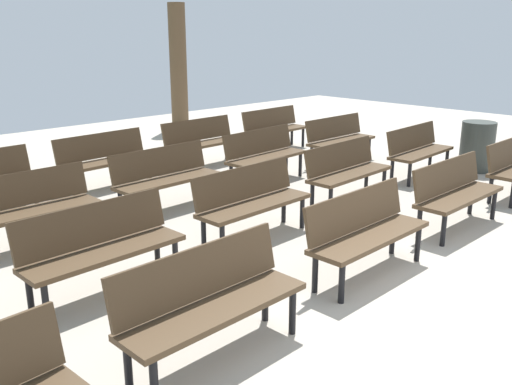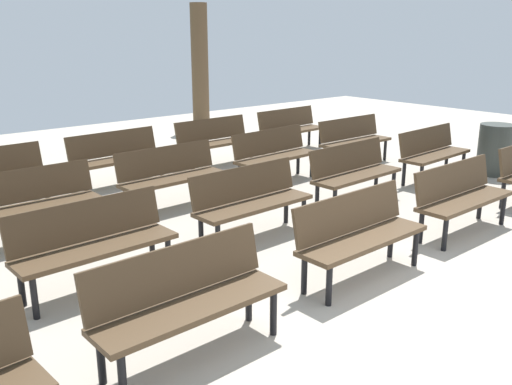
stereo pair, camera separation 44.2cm
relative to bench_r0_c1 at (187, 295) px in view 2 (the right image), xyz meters
name	(u,v)px [view 2 (the right image)]	position (x,y,z in m)	size (l,w,h in m)	color
ground_plane	(507,338)	(2.15, -1.55, -0.50)	(25.16, 25.16, 0.00)	#B2A899
bench_r0_c1	(187,295)	(0.00, 0.00, 0.00)	(1.61, 0.50, 0.87)	#4C3823
bench_r0_c2	(359,231)	(2.14, 0.06, 0.00)	(1.61, 0.50, 0.87)	#4C3823
bench_r0_c3	(461,194)	(4.16, 0.09, 0.00)	(1.60, 0.49, 0.87)	#4C3823
bench_r1_c1	(93,240)	(-0.03, 1.59, 0.00)	(1.61, 0.52, 0.87)	#4C3823
bench_r1_c2	(251,198)	(2.04, 1.66, 0.00)	(1.61, 0.52, 0.87)	#4C3823
bench_r1_c3	(354,170)	(4.11, 1.77, 0.00)	(1.62, 0.54, 0.87)	#4C3823
bench_r1_c4	(432,150)	(6.19, 1.79, 0.00)	(1.62, 0.56, 0.87)	#4C3823
bench_r2_c1	(32,200)	(-0.03, 3.30, 0.00)	(1.60, 0.48, 0.87)	#4C3823
bench_r2_c2	(171,173)	(1.96, 3.35, 0.00)	(1.61, 0.53, 0.87)	#4C3823
bench_r2_c3	(274,152)	(4.03, 3.43, 0.00)	(1.62, 0.57, 0.87)	#4C3823
bench_r2_c4	(353,138)	(6.07, 3.42, 0.00)	(1.60, 0.49, 0.87)	#4C3823
bench_r3_c2	(117,155)	(1.94, 4.98, 0.00)	(1.62, 0.56, 0.87)	#4C3823
bench_r3_c3	(215,139)	(4.00, 5.04, 0.00)	(1.61, 0.52, 0.87)	#4C3823
bench_r3_c4	(290,127)	(6.02, 5.10, 0.00)	(1.62, 0.54, 0.87)	#4C3823
tree_2	(200,66)	(6.33, 8.83, 1.07)	(0.44, 0.44, 3.14)	brown
trash_bin	(495,149)	(7.35, 1.26, -0.06)	(0.60, 0.60, 0.89)	#383D38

